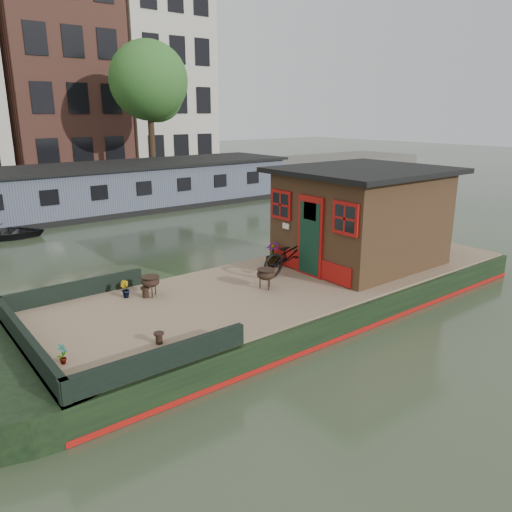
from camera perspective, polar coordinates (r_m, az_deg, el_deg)
ground at (r=11.89m, az=4.53°, el=-5.57°), size 120.00×120.00×0.00m
houseboat_hull at (r=10.99m, az=-0.60°, el=-5.84°), size 14.01×4.02×0.60m
houseboat_deck at (r=11.67m, az=4.60°, el=-2.72°), size 11.80×3.80×0.05m
bow_bulwark at (r=9.18m, az=-19.63°, el=-7.69°), size 3.00×4.00×0.35m
cabin at (r=12.89m, az=11.93°, el=4.56°), size 4.00×3.50×2.42m
bicycle at (r=11.97m, az=3.91°, el=0.20°), size 1.79×0.76×0.91m
potted_plant_b at (r=10.78m, az=-14.74°, el=-3.69°), size 0.23×0.25×0.36m
potted_plant_d at (r=12.49m, az=1.91°, el=0.18°), size 0.45×0.45×0.61m
potted_plant_e at (r=8.33m, az=-21.26°, el=-10.40°), size 0.21×0.21×0.34m
brazier_front at (r=10.92m, az=1.14°, el=-2.63°), size 0.55×0.55×0.45m
brazier_rear at (r=10.72m, az=-11.96°, el=-3.39°), size 0.51×0.51×0.44m
bollard_port at (r=10.69m, az=-12.52°, el=-4.08°), size 0.20×0.20×0.23m
bollard_stbd at (r=8.60m, az=-11.03°, el=-9.20°), size 0.18×0.18×0.20m
far_houseboat at (r=23.59m, az=-19.19°, el=6.90°), size 20.40×4.40×2.11m
quay at (r=29.83m, az=-23.30°, el=7.23°), size 60.00×6.00×0.90m
tree_right at (r=30.45m, az=-11.97°, el=18.63°), size 4.40×4.40×7.40m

